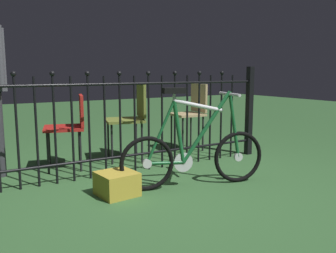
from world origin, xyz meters
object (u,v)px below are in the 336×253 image
at_px(bicycle, 194,152).
at_px(chair_olive, 132,114).
at_px(chair_tan, 192,109).
at_px(chair_red, 71,123).
at_px(display_crate, 117,184).

bearing_deg(bicycle, chair_olive, 92.06).
relative_size(bicycle, chair_tan, 1.53).
height_order(chair_tan, chair_olive, chair_olive).
bearing_deg(chair_red, chair_olive, 1.96).
xyz_separation_m(bicycle, chair_red, (-0.78, 1.21, 0.18)).
xyz_separation_m(bicycle, chair_tan, (0.90, 1.34, 0.22)).
xyz_separation_m(chair_olive, display_crate, (-0.66, -1.09, -0.46)).
height_order(bicycle, chair_tan, bicycle).
relative_size(bicycle, display_crate, 4.40).
relative_size(chair_olive, chair_red, 1.14).
bearing_deg(display_crate, chair_tan, 36.72).
height_order(chair_olive, chair_red, chair_olive).
bearing_deg(chair_tan, chair_olive, -173.58).
bearing_deg(display_crate, chair_olive, 58.80).
bearing_deg(bicycle, chair_red, 122.93).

